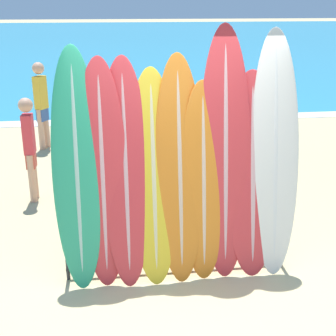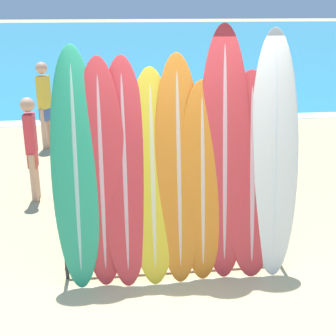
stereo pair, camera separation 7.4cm
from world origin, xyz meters
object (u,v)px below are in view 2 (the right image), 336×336
at_px(surfboard_slot_0, 76,171).
at_px(person_near_water, 44,102).
at_px(surfboard_slot_7, 252,176).
at_px(surfboard_rack, 177,232).
at_px(surfboard_slot_6, 224,156).
at_px(surfboard_slot_8, 274,156).
at_px(surfboard_slot_4, 179,171).
at_px(surfboard_slot_5, 202,183).
at_px(surfboard_slot_1, 102,175).
at_px(surfboard_slot_3, 153,178).
at_px(person_mid_beach, 31,145).
at_px(surfboard_slot_2, 125,174).

height_order(surfboard_slot_0, person_near_water, surfboard_slot_0).
bearing_deg(surfboard_slot_7, surfboard_slot_0, 179.63).
height_order(surfboard_slot_0, surfboard_slot_7, surfboard_slot_0).
distance_m(surfboard_rack, surfboard_slot_0, 1.25).
distance_m(surfboard_slot_6, surfboard_slot_8, 0.54).
bearing_deg(surfboard_slot_7, person_near_water, 119.45).
bearing_deg(person_near_water, surfboard_slot_7, 58.77).
bearing_deg(person_near_water, surfboard_slot_0, 40.47).
xyz_separation_m(surfboard_slot_4, surfboard_slot_5, (0.25, -0.03, -0.13)).
xyz_separation_m(surfboard_slot_1, surfboard_slot_7, (1.56, -0.01, -0.08)).
bearing_deg(person_near_water, surfboard_slot_1, 43.24).
height_order(surfboard_slot_3, surfboard_slot_7, surfboard_slot_3).
bearing_deg(surfboard_slot_4, surfboard_slot_3, -179.38).
xyz_separation_m(surfboard_slot_3, surfboard_slot_7, (1.05, -0.01, -0.02)).
distance_m(surfboard_slot_0, surfboard_slot_4, 1.04).
xyz_separation_m(surfboard_rack, person_mid_beach, (-1.84, 2.26, 0.35)).
xyz_separation_m(surfboard_rack, surfboard_slot_8, (1.03, 0.04, 0.80)).
distance_m(surfboard_slot_3, surfboard_slot_8, 1.30).
distance_m(surfboard_slot_3, surfboard_slot_5, 0.52).
relative_size(surfboard_slot_0, surfboard_slot_5, 1.17).
height_order(surfboard_rack, surfboard_slot_3, surfboard_slot_3).
relative_size(surfboard_slot_0, surfboard_slot_8, 0.95).
bearing_deg(surfboard_slot_3, surfboard_rack, -4.89).
distance_m(surfboard_rack, person_near_water, 5.35).
relative_size(surfboard_slot_4, surfboard_slot_6, 0.89).
xyz_separation_m(surfboard_slot_0, person_mid_beach, (-0.82, 2.24, -0.38)).
bearing_deg(surfboard_slot_1, surfboard_slot_2, 2.84).
xyz_separation_m(surfboard_slot_1, surfboard_slot_3, (0.52, 0.00, -0.06)).
bearing_deg(surfboard_slot_2, surfboard_rack, -3.15).
xyz_separation_m(surfboard_slot_2, surfboard_slot_5, (0.80, -0.04, -0.12)).
height_order(surfboard_slot_2, surfboard_slot_7, surfboard_slot_2).
distance_m(surfboard_slot_2, surfboard_slot_8, 1.57).
bearing_deg(surfboard_slot_2, surfboard_slot_7, -0.78).
height_order(surfboard_slot_0, surfboard_slot_6, surfboard_slot_6).
distance_m(surfboard_slot_4, person_near_water, 5.32).
bearing_deg(surfboard_slot_2, person_near_water, 106.50).
relative_size(surfboard_slot_0, surfboard_slot_2, 1.05).
relative_size(surfboard_slot_0, surfboard_slot_7, 1.12).
xyz_separation_m(surfboard_slot_4, surfboard_slot_8, (1.01, 0.02, 0.12)).
xyz_separation_m(surfboard_slot_3, person_near_water, (-1.74, 4.92, -0.17)).
distance_m(surfboard_slot_0, person_near_water, 5.02).
height_order(surfboard_slot_6, person_mid_beach, surfboard_slot_6).
height_order(surfboard_slot_0, person_mid_beach, surfboard_slot_0).
xyz_separation_m(surfboard_slot_7, person_near_water, (-2.78, 4.93, -0.15)).
xyz_separation_m(surfboard_slot_1, surfboard_slot_4, (0.79, 0.01, 0.01)).
distance_m(surfboard_slot_0, surfboard_slot_5, 1.30).
bearing_deg(surfboard_slot_1, surfboard_slot_4, 0.48).
relative_size(surfboard_slot_2, surfboard_slot_3, 1.05).
relative_size(surfboard_slot_0, person_near_water, 1.42).
relative_size(surfboard_slot_1, surfboard_slot_3, 1.05).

